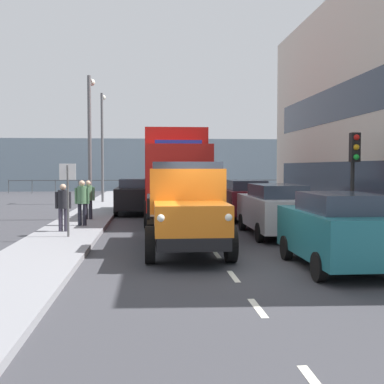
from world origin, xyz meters
name	(u,v)px	position (x,y,z in m)	size (l,w,h in m)	color
ground_plane	(186,214)	(0.00, -12.48, 0.00)	(80.00, 80.00, 0.00)	#38383D
sidewalk_left	(276,212)	(-4.47, -12.48, 0.07)	(2.18, 41.90, 0.15)	gray
sidewalk_right	(93,214)	(4.47, -12.48, 0.07)	(2.18, 41.90, 0.15)	gray
road_centreline_markings	(187,216)	(0.00, -11.72, 0.00)	(0.12, 37.00, 0.01)	silver
sea_horizon	(168,165)	(0.00, -36.43, 2.50)	(80.00, 0.80, 5.00)	gray
seawall_railing	(169,182)	(0.00, -32.83, 0.92)	(28.08, 0.08, 1.20)	#4C5156
truck_vintage_orange	(187,209)	(0.77, -1.61, 1.18)	(2.17, 5.64, 2.43)	black
lorry_cargo_red	(175,172)	(0.68, -9.97, 2.08)	(2.58, 8.20, 3.87)	red
car_teal_kerbside_near	(337,230)	(-2.43, 0.70, 0.89)	(1.80, 3.83, 1.72)	#1E6670
car_silver_kerbside_1	(275,209)	(-2.43, -4.78, 0.90)	(1.86, 4.57, 1.72)	#B7BABF
car_maroon_kerbside_2	(245,199)	(-2.43, -10.16, 0.90)	(1.91, 4.34, 1.72)	maroon
car_black_oppositeside_0	(136,195)	(2.43, -13.10, 0.90)	(1.97, 4.38, 1.72)	black
pedestrian_near_railing	(63,204)	(4.62, -5.34, 1.08)	(0.53, 0.34, 1.58)	#383342
pedestrian_couple_a	(82,199)	(4.22, -6.99, 1.12)	(0.53, 0.34, 1.66)	black
pedestrian_with_bag	(88,197)	(4.27, -9.18, 1.08)	(0.53, 0.34, 1.59)	black
traffic_light_near	(354,161)	(-4.55, -3.42, 2.47)	(0.28, 0.41, 3.20)	black
lamp_post_promenade	(90,132)	(4.33, -10.54, 3.80)	(0.32, 1.14, 6.09)	#59595B
lamp_post_far	(102,138)	(4.65, -19.61, 4.11)	(0.32, 1.14, 6.67)	#59595B
street_sign	(68,187)	(4.25, -4.05, 1.68)	(0.50, 0.07, 2.25)	#4C4C4C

